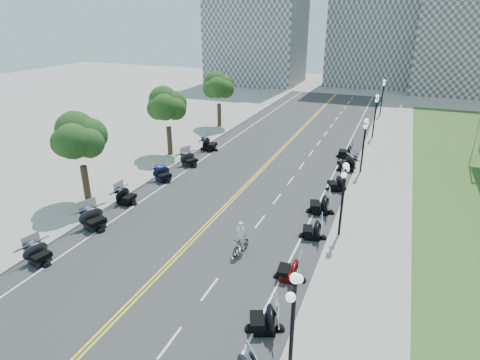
% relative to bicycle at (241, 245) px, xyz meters
% --- Properties ---
extents(ground, '(160.00, 160.00, 0.00)m').
position_rel_bicycle_xyz_m(ground, '(-3.42, 0.18, -0.52)').
color(ground, gray).
extents(road, '(16.00, 90.00, 0.01)m').
position_rel_bicycle_xyz_m(road, '(-3.42, 10.18, -0.52)').
color(road, '#333335').
rests_on(road, ground).
extents(centerline_yellow_a, '(0.12, 90.00, 0.00)m').
position_rel_bicycle_xyz_m(centerline_yellow_a, '(-3.54, 10.18, -0.51)').
color(centerline_yellow_a, yellow).
rests_on(centerline_yellow_a, road).
extents(centerline_yellow_b, '(0.12, 90.00, 0.00)m').
position_rel_bicycle_xyz_m(centerline_yellow_b, '(-3.30, 10.18, -0.51)').
color(centerline_yellow_b, yellow).
rests_on(centerline_yellow_b, road).
extents(edge_line_north, '(0.12, 90.00, 0.00)m').
position_rel_bicycle_xyz_m(edge_line_north, '(2.98, 10.18, -0.51)').
color(edge_line_north, white).
rests_on(edge_line_north, road).
extents(edge_line_south, '(0.12, 90.00, 0.00)m').
position_rel_bicycle_xyz_m(edge_line_south, '(-9.82, 10.18, -0.51)').
color(edge_line_south, white).
rests_on(edge_line_south, road).
extents(lane_dash_4, '(0.12, 2.00, 0.00)m').
position_rel_bicycle_xyz_m(lane_dash_4, '(-0.22, -7.82, -0.51)').
color(lane_dash_4, white).
rests_on(lane_dash_4, road).
extents(lane_dash_5, '(0.12, 2.00, 0.00)m').
position_rel_bicycle_xyz_m(lane_dash_5, '(-0.22, -3.82, -0.51)').
color(lane_dash_5, white).
rests_on(lane_dash_5, road).
extents(lane_dash_6, '(0.12, 2.00, 0.00)m').
position_rel_bicycle_xyz_m(lane_dash_6, '(-0.22, 0.18, -0.51)').
color(lane_dash_6, white).
rests_on(lane_dash_6, road).
extents(lane_dash_7, '(0.12, 2.00, 0.00)m').
position_rel_bicycle_xyz_m(lane_dash_7, '(-0.22, 4.18, -0.51)').
color(lane_dash_7, white).
rests_on(lane_dash_7, road).
extents(lane_dash_8, '(0.12, 2.00, 0.00)m').
position_rel_bicycle_xyz_m(lane_dash_8, '(-0.22, 8.18, -0.51)').
color(lane_dash_8, white).
rests_on(lane_dash_8, road).
extents(lane_dash_9, '(0.12, 2.00, 0.00)m').
position_rel_bicycle_xyz_m(lane_dash_9, '(-0.22, 12.18, -0.51)').
color(lane_dash_9, white).
rests_on(lane_dash_9, road).
extents(lane_dash_10, '(0.12, 2.00, 0.00)m').
position_rel_bicycle_xyz_m(lane_dash_10, '(-0.22, 16.18, -0.51)').
color(lane_dash_10, white).
rests_on(lane_dash_10, road).
extents(lane_dash_11, '(0.12, 2.00, 0.00)m').
position_rel_bicycle_xyz_m(lane_dash_11, '(-0.22, 20.18, -0.51)').
color(lane_dash_11, white).
rests_on(lane_dash_11, road).
extents(lane_dash_12, '(0.12, 2.00, 0.00)m').
position_rel_bicycle_xyz_m(lane_dash_12, '(-0.22, 24.18, -0.51)').
color(lane_dash_12, white).
rests_on(lane_dash_12, road).
extents(lane_dash_13, '(0.12, 2.00, 0.00)m').
position_rel_bicycle_xyz_m(lane_dash_13, '(-0.22, 28.18, -0.51)').
color(lane_dash_13, white).
rests_on(lane_dash_13, road).
extents(lane_dash_14, '(0.12, 2.00, 0.00)m').
position_rel_bicycle_xyz_m(lane_dash_14, '(-0.22, 32.18, -0.51)').
color(lane_dash_14, white).
rests_on(lane_dash_14, road).
extents(lane_dash_15, '(0.12, 2.00, 0.00)m').
position_rel_bicycle_xyz_m(lane_dash_15, '(-0.22, 36.18, -0.51)').
color(lane_dash_15, white).
rests_on(lane_dash_15, road).
extents(lane_dash_16, '(0.12, 2.00, 0.00)m').
position_rel_bicycle_xyz_m(lane_dash_16, '(-0.22, 40.18, -0.51)').
color(lane_dash_16, white).
rests_on(lane_dash_16, road).
extents(lane_dash_17, '(0.12, 2.00, 0.00)m').
position_rel_bicycle_xyz_m(lane_dash_17, '(-0.22, 44.18, -0.51)').
color(lane_dash_17, white).
rests_on(lane_dash_17, road).
extents(lane_dash_18, '(0.12, 2.00, 0.00)m').
position_rel_bicycle_xyz_m(lane_dash_18, '(-0.22, 48.18, -0.51)').
color(lane_dash_18, white).
rests_on(lane_dash_18, road).
extents(lane_dash_19, '(0.12, 2.00, 0.00)m').
position_rel_bicycle_xyz_m(lane_dash_19, '(-0.22, 52.18, -0.51)').
color(lane_dash_19, white).
rests_on(lane_dash_19, road).
extents(sidewalk_north, '(5.00, 90.00, 0.15)m').
position_rel_bicycle_xyz_m(sidewalk_north, '(7.08, 10.18, -0.45)').
color(sidewalk_north, '#9E9991').
rests_on(sidewalk_north, ground).
extents(sidewalk_south, '(5.00, 90.00, 0.15)m').
position_rel_bicycle_xyz_m(sidewalk_south, '(-13.92, 10.18, -0.45)').
color(sidewalk_south, '#9E9991').
rests_on(sidewalk_south, ground).
extents(lawn, '(9.00, 60.00, 0.10)m').
position_rel_bicycle_xyz_m(lawn, '(14.08, 18.18, -0.47)').
color(lawn, '#356023').
rests_on(lawn, ground).
extents(distant_block_a, '(18.00, 14.00, 26.00)m').
position_rel_bicycle_xyz_m(distant_block_a, '(-21.42, 62.18, 12.48)').
color(distant_block_a, gray).
rests_on(distant_block_a, ground).
extents(distant_block_b, '(16.00, 12.00, 30.00)m').
position_rel_bicycle_xyz_m(distant_block_b, '(0.58, 68.18, 14.48)').
color(distant_block_b, gray).
rests_on(distant_block_b, ground).
extents(distant_block_c, '(20.00, 14.00, 22.00)m').
position_rel_bicycle_xyz_m(distant_block_c, '(18.58, 65.18, 10.48)').
color(distant_block_c, gray).
rests_on(distant_block_c, ground).
extents(street_lamp_1, '(0.50, 1.20, 4.90)m').
position_rel_bicycle_xyz_m(street_lamp_1, '(5.18, -7.82, 2.08)').
color(street_lamp_1, black).
rests_on(street_lamp_1, sidewalk_north).
extents(street_lamp_2, '(0.50, 1.20, 4.90)m').
position_rel_bicycle_xyz_m(street_lamp_2, '(5.18, 4.18, 2.08)').
color(street_lamp_2, black).
rests_on(street_lamp_2, sidewalk_north).
extents(street_lamp_3, '(0.50, 1.20, 4.90)m').
position_rel_bicycle_xyz_m(street_lamp_3, '(5.18, 16.18, 2.08)').
color(street_lamp_3, black).
rests_on(street_lamp_3, sidewalk_north).
extents(street_lamp_4, '(0.50, 1.20, 4.90)m').
position_rel_bicycle_xyz_m(street_lamp_4, '(5.18, 28.18, 2.08)').
color(street_lamp_4, black).
rests_on(street_lamp_4, sidewalk_north).
extents(street_lamp_5, '(0.50, 1.20, 4.90)m').
position_rel_bicycle_xyz_m(street_lamp_5, '(5.18, 40.18, 2.08)').
color(street_lamp_5, black).
rests_on(street_lamp_5, sidewalk_north).
extents(tree_2, '(4.80, 4.80, 9.20)m').
position_rel_bicycle_xyz_m(tree_2, '(-13.42, 2.18, 4.23)').
color(tree_2, '#235619').
rests_on(tree_2, sidewalk_south).
extents(tree_3, '(4.80, 4.80, 9.20)m').
position_rel_bicycle_xyz_m(tree_3, '(-13.42, 14.18, 4.23)').
color(tree_3, '#235619').
rests_on(tree_3, sidewalk_south).
extents(tree_4, '(4.80, 4.80, 9.20)m').
position_rel_bicycle_xyz_m(tree_4, '(-13.42, 26.18, 4.23)').
color(tree_4, '#235619').
rests_on(tree_4, sidewalk_south).
extents(motorcycle_n_4, '(2.57, 2.57, 1.37)m').
position_rel_bicycle_xyz_m(motorcycle_n_4, '(3.35, -5.53, 0.16)').
color(motorcycle_n_4, black).
rests_on(motorcycle_n_4, road).
extents(motorcycle_n_5, '(2.08, 2.08, 1.33)m').
position_rel_bicycle_xyz_m(motorcycle_n_5, '(3.40, -1.40, 0.14)').
color(motorcycle_n_5, '#590A0C').
rests_on(motorcycle_n_5, road).
extents(motorcycle_n_6, '(2.27, 2.27, 1.34)m').
position_rel_bicycle_xyz_m(motorcycle_n_6, '(3.60, 3.42, 0.14)').
color(motorcycle_n_6, black).
rests_on(motorcycle_n_6, road).
extents(motorcycle_n_7, '(2.63, 2.63, 1.53)m').
position_rel_bicycle_xyz_m(motorcycle_n_7, '(3.33, 7.11, 0.24)').
color(motorcycle_n_7, black).
rests_on(motorcycle_n_7, road).
extents(motorcycle_n_8, '(2.61, 2.61, 1.35)m').
position_rel_bicycle_xyz_m(motorcycle_n_8, '(3.74, 11.70, 0.15)').
color(motorcycle_n_8, black).
rests_on(motorcycle_n_8, road).
extents(motorcycle_n_9, '(3.04, 3.04, 1.53)m').
position_rel_bicycle_xyz_m(motorcycle_n_9, '(3.87, 16.60, 0.24)').
color(motorcycle_n_9, black).
rests_on(motorcycle_n_9, road).
extents(motorcycle_n_10, '(2.19, 2.19, 1.47)m').
position_rel_bicycle_xyz_m(motorcycle_n_10, '(3.29, 20.14, 0.21)').
color(motorcycle_n_10, black).
rests_on(motorcycle_n_10, road).
extents(motorcycle_s_4, '(2.26, 2.26, 1.33)m').
position_rel_bicycle_xyz_m(motorcycle_s_4, '(-10.45, -5.28, 0.14)').
color(motorcycle_s_4, black).
rests_on(motorcycle_s_4, road).
extents(motorcycle_s_5, '(2.84, 2.84, 1.54)m').
position_rel_bicycle_xyz_m(motorcycle_s_5, '(-10.27, -0.83, 0.25)').
color(motorcycle_s_5, black).
rests_on(motorcycle_s_5, road).
extents(motorcycle_s_6, '(1.98, 1.98, 1.38)m').
position_rel_bicycle_xyz_m(motorcycle_s_6, '(-10.63, 3.12, 0.16)').
color(motorcycle_s_6, black).
rests_on(motorcycle_s_6, road).
extents(motorcycle_s_7, '(2.75, 2.75, 1.41)m').
position_rel_bicycle_xyz_m(motorcycle_s_7, '(-10.48, 8.08, 0.18)').
color(motorcycle_s_7, black).
rests_on(motorcycle_s_7, road).
extents(motorcycle_s_8, '(2.75, 2.75, 1.44)m').
position_rel_bicycle_xyz_m(motorcycle_s_8, '(-10.16, 12.23, 0.20)').
color(motorcycle_s_8, black).
rests_on(motorcycle_s_8, road).
extents(motorcycle_s_9, '(2.32, 2.32, 1.54)m').
position_rel_bicycle_xyz_m(motorcycle_s_9, '(-10.48, 17.19, 0.25)').
color(motorcycle_s_9, black).
rests_on(motorcycle_s_9, road).
extents(bicycle, '(0.82, 1.81, 1.05)m').
position_rel_bicycle_xyz_m(bicycle, '(0.00, 0.00, 0.00)').
color(bicycle, '#A51414').
rests_on(bicycle, road).
extents(cyclist_rider, '(0.65, 0.43, 1.79)m').
position_rel_bicycle_xyz_m(cyclist_rider, '(0.00, 0.00, 1.42)').
color(cyclist_rider, silver).
rests_on(cyclist_rider, bicycle).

